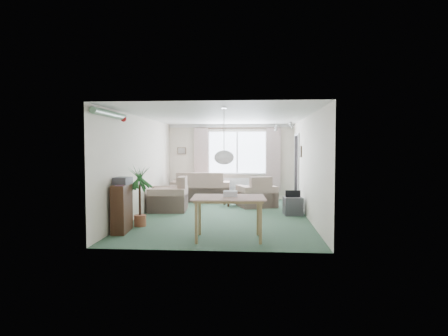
# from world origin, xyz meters

# --- Properties ---
(ground) EXTENTS (6.50, 6.50, 0.00)m
(ground) POSITION_xyz_m (0.00, 0.00, 0.00)
(ground) COLOR #30513C
(window) EXTENTS (1.80, 0.03, 1.30)m
(window) POSITION_xyz_m (0.20, 3.23, 1.50)
(window) COLOR white
(curtain_rod) EXTENTS (2.60, 0.03, 0.03)m
(curtain_rod) POSITION_xyz_m (0.20, 3.15, 2.27)
(curtain_rod) COLOR black
(curtain_left) EXTENTS (0.45, 0.08, 2.00)m
(curtain_left) POSITION_xyz_m (-0.95, 3.13, 1.27)
(curtain_left) COLOR beige
(curtain_right) EXTENTS (0.45, 0.08, 2.00)m
(curtain_right) POSITION_xyz_m (1.35, 3.13, 1.27)
(curtain_right) COLOR beige
(radiator) EXTENTS (1.20, 0.10, 0.55)m
(radiator) POSITION_xyz_m (0.20, 3.19, 0.40)
(radiator) COLOR white
(doorway) EXTENTS (0.03, 0.95, 2.00)m
(doorway) POSITION_xyz_m (1.99, 2.20, 1.00)
(doorway) COLOR black
(pendant_lamp) EXTENTS (0.36, 0.36, 0.36)m
(pendant_lamp) POSITION_xyz_m (0.20, -2.30, 1.48)
(pendant_lamp) COLOR white
(tinsel_garland) EXTENTS (1.60, 1.60, 0.12)m
(tinsel_garland) POSITION_xyz_m (-1.92, -2.30, 2.28)
(tinsel_garland) COLOR #196626
(bauble_cluster_a) EXTENTS (0.20, 0.20, 0.20)m
(bauble_cluster_a) POSITION_xyz_m (1.30, 0.90, 2.22)
(bauble_cluster_a) COLOR silver
(bauble_cluster_b) EXTENTS (0.20, 0.20, 0.20)m
(bauble_cluster_b) POSITION_xyz_m (1.60, -0.30, 2.22)
(bauble_cluster_b) COLOR silver
(wall_picture_back) EXTENTS (0.28, 0.03, 0.22)m
(wall_picture_back) POSITION_xyz_m (-1.60, 3.23, 1.55)
(wall_picture_back) COLOR brown
(wall_picture_right) EXTENTS (0.03, 0.24, 0.30)m
(wall_picture_right) POSITION_xyz_m (1.98, 1.20, 1.55)
(wall_picture_right) COLOR brown
(sofa) EXTENTS (1.83, 1.03, 0.89)m
(sofa) POSITION_xyz_m (-0.91, 2.75, 0.45)
(sofa) COLOR #BEAF8F
(sofa) RESTS_ON ground
(armchair_corner) EXTENTS (1.20, 1.17, 0.86)m
(armchair_corner) POSITION_xyz_m (0.82, 1.63, 0.43)
(armchair_corner) COLOR beige
(armchair_corner) RESTS_ON ground
(armchair_left) EXTENTS (1.02, 1.06, 0.89)m
(armchair_left) POSITION_xyz_m (-1.50, 0.72, 0.45)
(armchair_left) COLOR beige
(armchair_left) RESTS_ON ground
(coffee_table) EXTENTS (0.93, 0.72, 0.37)m
(coffee_table) POSITION_xyz_m (0.30, 1.85, 0.18)
(coffee_table) COLOR black
(coffee_table) RESTS_ON ground
(photo_frame) EXTENTS (0.12, 0.02, 0.16)m
(photo_frame) POSITION_xyz_m (0.34, 1.85, 0.45)
(photo_frame) COLOR brown
(photo_frame) RESTS_ON coffee_table
(bookshelf) EXTENTS (0.32, 0.79, 0.94)m
(bookshelf) POSITION_xyz_m (-1.84, -1.94, 0.47)
(bookshelf) COLOR black
(bookshelf) RESTS_ON ground
(hifi_box) EXTENTS (0.32, 0.38, 0.14)m
(hifi_box) POSITION_xyz_m (-1.82, -1.92, 1.01)
(hifi_box) COLOR #3B3A40
(hifi_box) RESTS_ON bookshelf
(houseplant) EXTENTS (0.65, 0.65, 1.27)m
(houseplant) POSITION_xyz_m (-1.65, -1.36, 0.64)
(houseplant) COLOR #21541D
(houseplant) RESTS_ON ground
(dining_table) EXTENTS (1.25, 0.87, 0.75)m
(dining_table) POSITION_xyz_m (0.29, -2.42, 0.38)
(dining_table) COLOR tan
(dining_table) RESTS_ON ground
(gift_box) EXTENTS (0.25, 0.18, 0.12)m
(gift_box) POSITION_xyz_m (0.32, -2.36, 0.81)
(gift_box) COLOR silver
(gift_box) RESTS_ON dining_table
(tv_cube) EXTENTS (0.48, 0.52, 0.44)m
(tv_cube) POSITION_xyz_m (1.70, 0.31, 0.22)
(tv_cube) COLOR #3E3F43
(tv_cube) RESTS_ON ground
(pet_bed) EXTENTS (0.65, 0.65, 0.12)m
(pet_bed) POSITION_xyz_m (0.57, 1.95, 0.06)
(pet_bed) COLOR navy
(pet_bed) RESTS_ON ground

